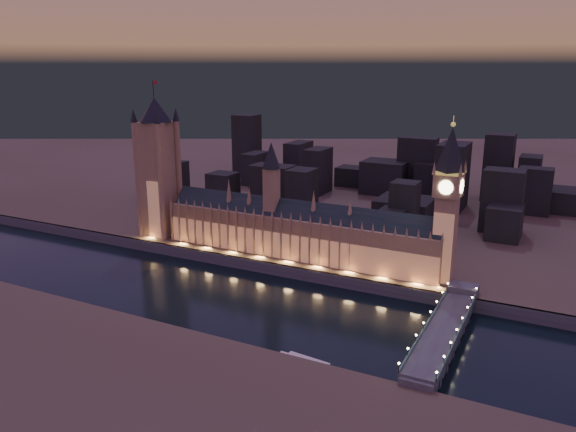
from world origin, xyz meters
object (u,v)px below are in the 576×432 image
at_px(palace_of_westminster, 296,230).
at_px(elizabeth_tower, 448,192).
at_px(river_boat, 307,365).
at_px(westminster_bridge, 445,332).
at_px(victoria_tower, 158,160).

relative_size(palace_of_westminster, elizabeth_tower, 2.01).
distance_m(palace_of_westminster, elizabeth_tower, 107.03).
bearing_deg(palace_of_westminster, river_boat, -61.69).
distance_m(elizabeth_tower, river_boat, 139.79).
xyz_separation_m(palace_of_westminster, westminster_bridge, (116.13, -65.19, -20.38)).
relative_size(victoria_tower, elizabeth_tower, 1.17).
height_order(palace_of_westminster, westminster_bridge, palace_of_westminster).
xyz_separation_m(victoria_tower, westminster_bridge, (233.88, -65.38, -60.17)).
relative_size(palace_of_westminster, victoria_tower, 1.72).
bearing_deg(palace_of_westminster, victoria_tower, 179.91).
height_order(elizabeth_tower, westminster_bridge, elizabeth_tower).
distance_m(palace_of_westminster, river_boat, 138.25).
height_order(victoria_tower, river_boat, victoria_tower).
height_order(westminster_bridge, river_boat, westminster_bridge).
relative_size(palace_of_westminster, westminster_bridge, 1.79).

